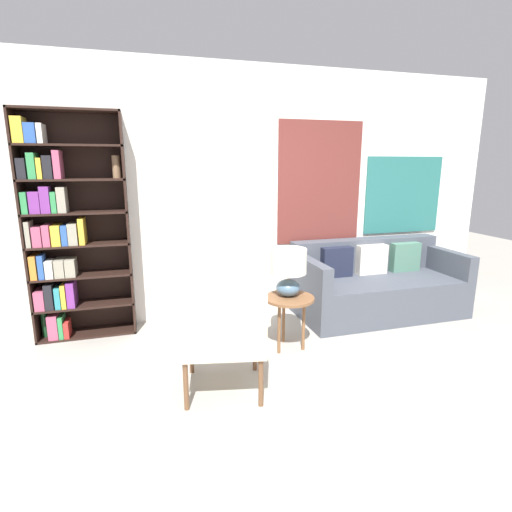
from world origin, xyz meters
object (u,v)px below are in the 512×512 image
Objects in this scene: couch at (376,286)px; table_lamp at (288,267)px; side_table at (289,304)px; bookshelf at (65,231)px; armchair at (223,330)px.

table_lamp is at bearing -156.64° from couch.
table_lamp is (-1.30, -0.56, 0.45)m from couch.
side_table is at bearing -92.50° from table_lamp.
couch reaches higher than side_table.
bookshelf reaches higher than side_table.
armchair is 0.96m from side_table.
bookshelf is 4.31× the size of side_table.
couch is 1.49m from table_lamp.
armchair is at bearing -149.40° from couch.
armchair is 0.49× the size of couch.
bookshelf is 2.14m from table_lamp.
table_lamp reaches higher than side_table.
couch is 1.44m from side_table.
bookshelf is at bearing 155.81° from side_table.
armchair is at bearing -138.97° from table_lamp.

